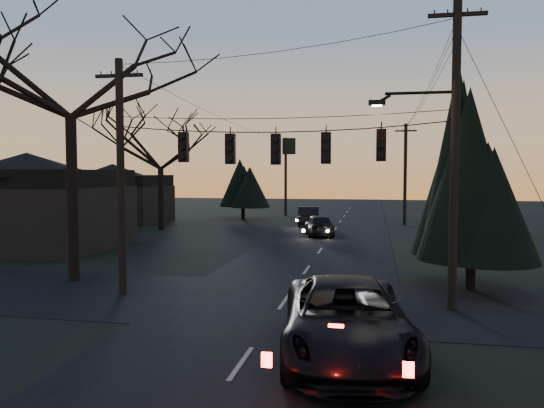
% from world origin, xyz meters
% --- Properties ---
extents(main_road, '(8.00, 120.00, 0.02)m').
position_xyz_m(main_road, '(0.00, 20.00, 0.01)').
color(main_road, black).
rests_on(main_road, ground).
extents(cross_road, '(60.00, 7.00, 0.02)m').
position_xyz_m(cross_road, '(0.00, 10.00, 0.01)').
color(cross_road, black).
rests_on(cross_road, ground).
extents(utility_pole_right, '(5.00, 0.30, 10.00)m').
position_xyz_m(utility_pole_right, '(5.50, 10.00, 0.00)').
color(utility_pole_right, black).
rests_on(utility_pole_right, ground).
extents(utility_pole_left, '(1.80, 0.30, 8.50)m').
position_xyz_m(utility_pole_left, '(-6.00, 10.00, 0.00)').
color(utility_pole_left, black).
rests_on(utility_pole_left, ground).
extents(utility_pole_far_r, '(1.80, 0.30, 8.50)m').
position_xyz_m(utility_pole_far_r, '(5.50, 38.00, 0.00)').
color(utility_pole_far_r, black).
rests_on(utility_pole_far_r, ground).
extents(utility_pole_far_l, '(0.30, 0.30, 8.00)m').
position_xyz_m(utility_pole_far_l, '(-6.00, 46.00, 0.00)').
color(utility_pole_far_l, black).
rests_on(utility_pole_far_l, ground).
extents(span_signal_assembly, '(11.50, 0.44, 1.53)m').
position_xyz_m(span_signal_assembly, '(-0.24, 10.00, 5.29)').
color(span_signal_assembly, black).
rests_on(span_signal_assembly, ground).
extents(bare_tree_left, '(8.84, 8.84, 13.35)m').
position_xyz_m(bare_tree_left, '(-9.09, 11.87, 9.34)').
color(bare_tree_left, black).
rests_on(bare_tree_left, ground).
extents(evergreen_right, '(4.22, 4.22, 7.68)m').
position_xyz_m(evergreen_right, '(6.62, 13.24, 4.43)').
color(evergreen_right, black).
rests_on(evergreen_right, ground).
extents(bare_tree_dist, '(7.53, 7.53, 9.44)m').
position_xyz_m(bare_tree_dist, '(-13.16, 30.61, 6.59)').
color(bare_tree_dist, black).
rests_on(bare_tree_dist, ground).
extents(evergreen_dist, '(4.03, 4.03, 5.67)m').
position_xyz_m(evergreen_dist, '(-9.23, 40.87, 3.43)').
color(evergreen_dist, black).
rests_on(evergreen_dist, ground).
extents(house_left_near, '(10.00, 8.00, 5.60)m').
position_xyz_m(house_left_near, '(-17.00, 20.00, 2.80)').
color(house_left_near, black).
rests_on(house_left_near, ground).
extents(house_left_far, '(9.00, 7.00, 5.20)m').
position_xyz_m(house_left_far, '(-20.00, 36.00, 2.60)').
color(house_left_far, black).
rests_on(house_left_far, ground).
extents(suv_near, '(3.77, 6.79, 1.80)m').
position_xyz_m(suv_near, '(2.38, 4.94, 0.90)').
color(suv_near, black).
rests_on(suv_near, ground).
extents(sedan_oncoming_a, '(2.75, 4.73, 1.51)m').
position_xyz_m(sedan_oncoming_a, '(-0.80, 29.15, 0.76)').
color(sedan_oncoming_a, black).
rests_on(sedan_oncoming_a, ground).
extents(sedan_oncoming_b, '(2.16, 4.93, 1.58)m').
position_xyz_m(sedan_oncoming_b, '(-2.38, 36.19, 0.79)').
color(sedan_oncoming_b, black).
rests_on(sedan_oncoming_b, ground).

